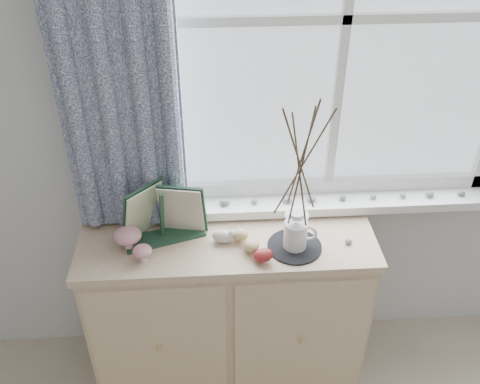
{
  "coord_description": "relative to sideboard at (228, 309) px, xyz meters",
  "views": [
    {
      "loc": [
        -0.21,
        0.09,
        2.24
      ],
      "look_at": [
        -0.1,
        1.7,
        1.1
      ],
      "focal_mm": 40.0,
      "sensor_mm": 36.0,
      "label": 1
    }
  ],
  "objects": [
    {
      "name": "crocheted_doily",
      "position": [
        0.26,
        -0.08,
        0.43
      ],
      "size": [
        0.21,
        0.21,
        0.01
      ],
      "primitive_type": "cylinder",
      "color": "black",
      "rests_on": "sideboard"
    },
    {
      "name": "twig_pitcher",
      "position": [
        0.26,
        -0.08,
        0.82
      ],
      "size": [
        0.32,
        0.32,
        0.7
      ],
      "rotation": [
        0.0,
        0.0,
        -0.38
      ],
      "color": "silver",
      "rests_on": "crocheted_doily"
    },
    {
      "name": "botanical_book",
      "position": [
        -0.25,
        -0.02,
        0.55
      ],
      "size": [
        0.39,
        0.23,
        0.26
      ],
      "primitive_type": null,
      "rotation": [
        0.0,
        0.0,
        0.3
      ],
      "color": "#1D3C2A",
      "rests_on": "sideboard"
    },
    {
      "name": "sideboard_pebbles",
      "position": [
        0.3,
        0.0,
        0.43
      ],
      "size": [
        0.33,
        0.23,
        0.02
      ],
      "color": "gray",
      "rests_on": "sideboard"
    },
    {
      "name": "songbird_figurine",
      "position": [
        -0.02,
        -0.03,
        0.46
      ],
      "size": [
        0.13,
        0.08,
        0.06
      ],
      "primitive_type": null,
      "rotation": [
        0.0,
        0.0,
        -0.2
      ],
      "color": "beige",
      "rests_on": "sideboard"
    },
    {
      "name": "sideboard",
      "position": [
        0.0,
        0.0,
        0.0
      ],
      "size": [
        1.2,
        0.45,
        0.85
      ],
      "color": "beige",
      "rests_on": "ground"
    },
    {
      "name": "toadstool_cluster",
      "position": [
        -0.37,
        -0.07,
        0.49
      ],
      "size": [
        0.15,
        0.16,
        0.1
      ],
      "color": "beige",
      "rests_on": "sideboard"
    },
    {
      "name": "wooden_eggs",
      "position": [
        0.09,
        -0.09,
        0.46
      ],
      "size": [
        0.14,
        0.18,
        0.08
      ],
      "color": "tan",
      "rests_on": "sideboard"
    }
  ]
}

